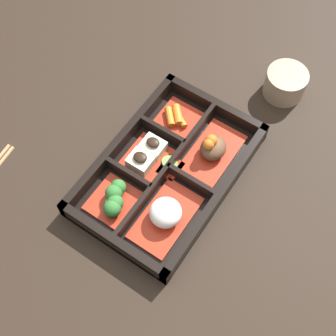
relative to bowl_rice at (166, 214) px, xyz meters
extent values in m
plane|color=black|center=(-0.08, -0.05, -0.03)|extent=(3.00, 3.00, 0.00)
cube|color=black|center=(-0.08, -0.05, -0.02)|extent=(0.34, 0.22, 0.01)
cube|color=black|center=(-0.08, -0.15, -0.01)|extent=(0.34, 0.01, 0.04)
cube|color=black|center=(-0.08, 0.06, -0.01)|extent=(0.34, 0.01, 0.04)
cube|color=black|center=(-0.24, -0.05, -0.01)|extent=(0.01, 0.22, 0.04)
cube|color=black|center=(0.08, -0.05, -0.01)|extent=(0.01, 0.22, 0.04)
cube|color=black|center=(-0.08, -0.05, -0.01)|extent=(0.31, 0.01, 0.04)
cube|color=black|center=(-0.13, -0.09, -0.01)|extent=(0.01, 0.09, 0.04)
cube|color=black|center=(-0.03, -0.09, -0.01)|extent=(0.01, 0.09, 0.04)
cube|color=black|center=(-0.08, 0.00, -0.01)|extent=(0.01, 0.10, 0.04)
cube|color=#B22D19|center=(-0.15, 0.00, -0.02)|extent=(0.13, 0.07, 0.01)
ellipsoid|color=brown|center=(-0.15, 0.00, 0.00)|extent=(0.05, 0.05, 0.03)
sphere|color=#D1661E|center=(-0.14, -0.01, 0.02)|extent=(0.02, 0.02, 0.02)
sphere|color=#D1661E|center=(-0.15, -0.01, 0.02)|extent=(0.02, 0.02, 0.02)
cube|color=#B22D19|center=(0.00, 0.00, -0.02)|extent=(0.13, 0.07, 0.01)
ellipsoid|color=silver|center=(0.00, 0.00, 0.01)|extent=(0.06, 0.05, 0.04)
cube|color=#B22D19|center=(-0.18, -0.09, -0.02)|extent=(0.08, 0.07, 0.01)
cylinder|color=orange|center=(-0.17, -0.11, -0.01)|extent=(0.04, 0.04, 0.01)
cylinder|color=orange|center=(-0.18, -0.08, -0.01)|extent=(0.03, 0.03, 0.01)
cylinder|color=orange|center=(-0.18, -0.10, -0.01)|extent=(0.04, 0.04, 0.02)
cube|color=#B22D19|center=(-0.08, -0.09, -0.02)|extent=(0.09, 0.07, 0.01)
cube|color=beige|center=(-0.10, -0.09, 0.00)|extent=(0.03, 0.04, 0.02)
ellipsoid|color=black|center=(-0.10, -0.09, 0.01)|extent=(0.02, 0.02, 0.01)
cube|color=beige|center=(-0.06, -0.09, 0.00)|extent=(0.04, 0.04, 0.02)
ellipsoid|color=black|center=(-0.06, -0.09, 0.01)|extent=(0.02, 0.02, 0.01)
cube|color=#B22D19|center=(0.02, -0.09, -0.02)|extent=(0.08, 0.07, 0.01)
sphere|color=#2D6B2D|center=(0.00, -0.10, 0.00)|extent=(0.03, 0.03, 0.03)
sphere|color=#2D6B2D|center=(0.04, -0.09, 0.00)|extent=(0.02, 0.02, 0.02)
sphere|color=#2D6B2D|center=(0.03, -0.08, 0.00)|extent=(0.03, 0.03, 0.03)
sphere|color=#2D6B2D|center=(0.02, -0.09, 0.00)|extent=(0.03, 0.03, 0.03)
sphere|color=#2D6B2D|center=(0.04, -0.08, 0.00)|extent=(0.03, 0.03, 0.03)
cube|color=#B22D19|center=(-0.08, -0.05, -0.02)|extent=(0.04, 0.04, 0.01)
cylinder|color=#75A84C|center=(-0.09, -0.05, -0.01)|extent=(0.03, 0.03, 0.00)
cylinder|color=#75A84C|center=(-0.09, -0.05, -0.01)|extent=(0.02, 0.02, 0.01)
cylinder|color=#75A84C|center=(-0.09, -0.05, -0.01)|extent=(0.02, 0.02, 0.01)
cylinder|color=gray|center=(-0.36, 0.04, 0.00)|extent=(0.08, 0.08, 0.05)
cylinder|color=#597A38|center=(-0.36, 0.04, 0.02)|extent=(0.07, 0.07, 0.01)
camera|label=1|loc=(0.25, 0.17, 0.72)|focal=50.00mm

